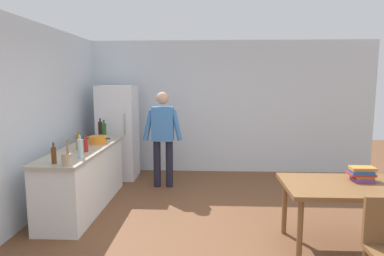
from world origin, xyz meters
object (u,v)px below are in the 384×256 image
(utensil_jar, at_px, (67,159))
(bottle_wine_dark, at_px, (100,129))
(bottle_water_clear, at_px, (80,148))
(bottle_beer_brown, at_px, (54,155))
(cooking_pot, at_px, (98,140))
(person, at_px, (163,133))
(book_stack, at_px, (362,174))
(bottle_oil_amber, at_px, (78,142))
(bottle_sauce_red, at_px, (86,145))
(bottle_wine_green, at_px, (104,131))
(refrigerator, at_px, (118,132))
(dining_table, at_px, (347,191))

(utensil_jar, xyz_separation_m, bottle_wine_dark, (-0.23, 1.96, 0.07))
(bottle_water_clear, bearing_deg, bottle_beer_brown, -122.09)
(bottle_water_clear, bearing_deg, utensil_jar, -91.25)
(cooking_pot, height_order, bottle_wine_dark, bottle_wine_dark)
(person, bearing_deg, book_stack, -37.99)
(utensil_jar, bearing_deg, bottle_water_clear, 88.75)
(utensil_jar, height_order, bottle_wine_dark, bottle_wine_dark)
(bottle_oil_amber, bearing_deg, bottle_beer_brown, -88.90)
(bottle_sauce_red, distance_m, book_stack, 3.56)
(bottle_wine_dark, xyz_separation_m, bottle_sauce_red, (0.17, -1.18, -0.05))
(utensil_jar, distance_m, bottle_wine_green, 1.74)
(refrigerator, distance_m, person, 1.10)
(utensil_jar, height_order, bottle_water_clear, utensil_jar)
(bottle_water_clear, relative_size, bottle_wine_dark, 0.88)
(bottle_beer_brown, height_order, bottle_wine_dark, bottle_wine_dark)
(utensil_jar, relative_size, bottle_wine_dark, 0.94)
(person, xyz_separation_m, bottle_wine_green, (-0.95, -0.31, 0.07))
(refrigerator, bearing_deg, utensil_jar, -88.05)
(bottle_wine_green, distance_m, book_stack, 3.91)
(refrigerator, bearing_deg, bottle_water_clear, -87.45)
(bottle_beer_brown, distance_m, bottle_sauce_red, 0.70)
(bottle_oil_amber, relative_size, bottle_sauce_red, 1.17)
(bottle_water_clear, xyz_separation_m, bottle_wine_dark, (-0.23, 1.55, 0.02))
(book_stack, bearing_deg, bottle_water_clear, 174.01)
(cooking_pot, relative_size, bottle_beer_brown, 1.54)
(refrigerator, height_order, bottle_wine_green, refrigerator)
(person, relative_size, bottle_wine_green, 5.00)
(bottle_oil_amber, distance_m, bottle_water_clear, 0.54)
(bottle_oil_amber, bearing_deg, bottle_water_clear, -66.15)
(bottle_oil_amber, height_order, bottle_water_clear, bottle_water_clear)
(cooking_pot, relative_size, bottle_wine_green, 1.18)
(person, height_order, bottle_oil_amber, person)
(dining_table, relative_size, bottle_oil_amber, 5.00)
(utensil_jar, height_order, bottle_oil_amber, utensil_jar)
(cooking_pot, bearing_deg, bottle_beer_brown, -94.11)
(bottle_oil_amber, distance_m, bottle_beer_brown, 0.81)
(refrigerator, bearing_deg, book_stack, -36.03)
(cooking_pot, height_order, book_stack, cooking_pot)
(utensil_jar, relative_size, bottle_sauce_red, 1.33)
(bottle_wine_green, bearing_deg, bottle_wine_dark, 121.25)
(utensil_jar, distance_m, bottle_oil_amber, 0.92)
(bottle_wine_green, height_order, bottle_sauce_red, bottle_wine_green)
(utensil_jar, relative_size, book_stack, 1.11)
(bottle_wine_green, distance_m, bottle_beer_brown, 1.65)
(cooking_pot, distance_m, bottle_wine_green, 0.33)
(utensil_jar, height_order, bottle_wine_green, bottle_wine_green)
(bottle_oil_amber, xyz_separation_m, bottle_wine_dark, (-0.02, 1.06, 0.03))
(bottle_wine_green, bearing_deg, book_stack, -25.67)
(bottle_oil_amber, distance_m, bottle_wine_dark, 1.06)
(dining_table, bearing_deg, bottle_beer_brown, 176.93)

